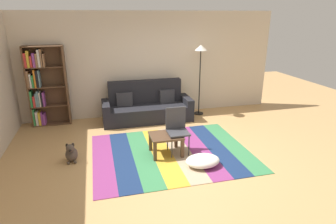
{
  "coord_description": "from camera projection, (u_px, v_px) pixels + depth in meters",
  "views": [
    {
      "loc": [
        -1.46,
        -4.87,
        2.61
      ],
      "look_at": [
        -0.04,
        0.64,
        0.65
      ],
      "focal_mm": 30.42,
      "sensor_mm": 36.0,
      "label": 1
    }
  ],
  "objects": [
    {
      "name": "ground_plane",
      "position": [
        178.0,
        153.0,
        5.65
      ],
      "size": [
        14.0,
        14.0,
        0.0
      ],
      "primitive_type": "plane",
      "color": "tan"
    },
    {
      "name": "back_wall",
      "position": [
        151.0,
        64.0,
        7.55
      ],
      "size": [
        6.8,
        0.1,
        2.7
      ],
      "primitive_type": "cube",
      "color": "beige",
      "rests_on": "ground_plane"
    },
    {
      "name": "rug",
      "position": [
        171.0,
        152.0,
        5.66
      ],
      "size": [
        3.05,
        2.42,
        0.01
      ],
      "color": "#843370",
      "rests_on": "ground_plane"
    },
    {
      "name": "couch",
      "position": [
        147.0,
        107.0,
        7.34
      ],
      "size": [
        2.26,
        0.8,
        1.0
      ],
      "color": "black",
      "rests_on": "ground_plane"
    },
    {
      "name": "bookshelf",
      "position": [
        42.0,
        86.0,
        6.8
      ],
      "size": [
        0.9,
        0.28,
        1.93
      ],
      "color": "brown",
      "rests_on": "ground_plane"
    },
    {
      "name": "coffee_table",
      "position": [
        166.0,
        139.0,
        5.5
      ],
      "size": [
        0.61,
        0.53,
        0.4
      ],
      "color": "#513826",
      "rests_on": "rug"
    },
    {
      "name": "pouf",
      "position": [
        203.0,
        161.0,
        5.12
      ],
      "size": [
        0.63,
        0.46,
        0.2
      ],
      "primitive_type": "ellipsoid",
      "color": "white",
      "rests_on": "rug"
    },
    {
      "name": "dog",
      "position": [
        71.0,
        153.0,
        5.29
      ],
      "size": [
        0.22,
        0.35,
        0.4
      ],
      "color": "#473D33",
      "rests_on": "ground_plane"
    },
    {
      "name": "standing_lamp",
      "position": [
        201.0,
        57.0,
        7.37
      ],
      "size": [
        0.32,
        0.32,
        1.87
      ],
      "color": "black",
      "rests_on": "ground_plane"
    },
    {
      "name": "tv_remote",
      "position": [
        170.0,
        133.0,
        5.55
      ],
      "size": [
        0.07,
        0.15,
        0.02
      ],
      "primitive_type": "cube",
      "rotation": [
        0.0,
        0.0,
        0.15
      ],
      "color": "black",
      "rests_on": "coffee_table"
    },
    {
      "name": "folding_chair",
      "position": [
        177.0,
        126.0,
        5.56
      ],
      "size": [
        0.4,
        0.4,
        0.9
      ],
      "rotation": [
        0.0,
        0.0,
        -0.21
      ],
      "color": "#38383D",
      "rests_on": "ground_plane"
    }
  ]
}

